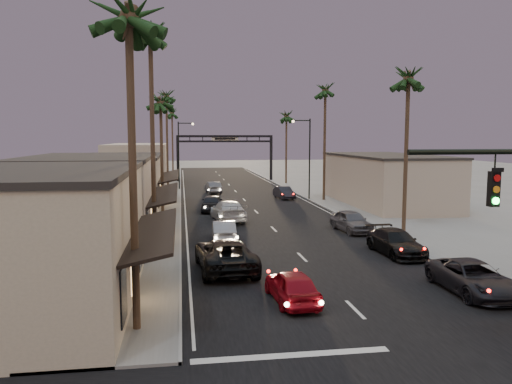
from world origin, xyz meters
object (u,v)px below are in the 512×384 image
object	(u,v)px
streetlight_left	(181,150)
palm_rb	(325,86)
palm_ra	(409,72)
curbside_black	(396,242)
oncoming_silver	(224,231)
oncoming_pickup	(225,254)
palm_far	(172,111)
arch	(225,146)
palm_rc	(286,113)
palm_ld	(166,93)
palm_lb	(150,28)
streetlight_right	(307,152)
curbside_near	(473,278)
palm_lc	(160,97)
oncoming_red	(292,286)
palm_la	(128,5)

from	to	relation	value
streetlight_left	palm_rb	world-z (taller)	palm_rb
palm_ra	curbside_black	world-z (taller)	palm_ra
palm_ra	palm_rb	size ratio (longest dim) A/B	0.93
palm_rb	oncoming_silver	xyz separation A→B (m)	(-12.74, -19.67, -11.72)
oncoming_pickup	curbside_black	size ratio (longest dim) A/B	1.20
palm_rb	palm_far	distance (m)	37.98
palm_far	oncoming_pickup	bearing A→B (deg)	-86.63
arch	palm_rc	bearing A→B (deg)	-34.89
palm_ld	palm_far	distance (m)	23.02
palm_lb	oncoming_pickup	size ratio (longest dim) A/B	2.48
arch	palm_rc	xyz separation A→B (m)	(8.60, -6.00, 4.94)
streetlight_right	oncoming_pickup	size ratio (longest dim) A/B	1.47
streetlight_left	oncoming_silver	size ratio (longest dim) A/B	2.12
curbside_black	streetlight_left	bearing A→B (deg)	104.94
palm_far	curbside_near	size ratio (longest dim) A/B	2.55
palm_lc	oncoming_silver	size ratio (longest dim) A/B	2.88
palm_lc	palm_ld	bearing A→B (deg)	90.00
palm_lc	palm_ra	bearing A→B (deg)	-34.90
oncoming_silver	curbside_black	world-z (taller)	curbside_black
palm_rb	oncoming_pickup	xyz separation A→B (m)	(-13.30, -27.17, -11.56)
streetlight_right	oncoming_red	size ratio (longest dim) A/B	2.18
palm_ld	oncoming_pickup	bearing A→B (deg)	-84.17
palm_rc	palm_la	bearing A→B (deg)	-107.37
palm_far	arch	bearing A→B (deg)	-43.95
palm_ra	palm_la	bearing A→B (deg)	-138.91
palm_far	oncoming_silver	bearing A→B (deg)	-85.57
oncoming_red	oncoming_silver	world-z (taller)	oncoming_red
streetlight_right	palm_lb	bearing A→B (deg)	-124.01
streetlight_left	palm_ra	bearing A→B (deg)	-65.46
oncoming_silver	arch	bearing A→B (deg)	-93.28
streetlight_left	curbside_near	distance (m)	48.67
oncoming_silver	curbside_near	world-z (taller)	curbside_near
arch	palm_rb	distance (m)	28.24
palm_far	oncoming_pickup	size ratio (longest dim) A/B	2.15
palm_ld	palm_far	xyz separation A→B (m)	(0.30, 23.00, -0.97)
arch	curbside_near	xyz separation A→B (m)	(5.99, -58.70, -4.81)
palm_lc	oncoming_silver	xyz separation A→B (m)	(4.46, -11.67, -9.77)
palm_far	palm_la	bearing A→B (deg)	-90.25
palm_ld	palm_la	bearing A→B (deg)	-90.00
palm_lb	curbside_black	bearing A→B (deg)	-12.52
palm_far	oncoming_silver	world-z (taller)	palm_far
curbside_black	arch	bearing A→B (deg)	93.44
palm_ra	palm_rb	xyz separation A→B (m)	(0.00, 20.00, 0.97)
streetlight_right	curbside_near	xyz separation A→B (m)	(-0.94, -33.70, -4.61)
curbside_black	oncoming_red	bearing A→B (deg)	-139.85
oncoming_pickup	streetlight_right	bearing A→B (deg)	-115.64
palm_la	curbside_near	world-z (taller)	palm_la
curbside_near	streetlight_right	bearing A→B (deg)	89.32
palm_ra	palm_rc	xyz separation A→B (m)	(0.00, 40.00, -0.97)
palm_far	oncoming_red	size ratio (longest dim) A/B	3.19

